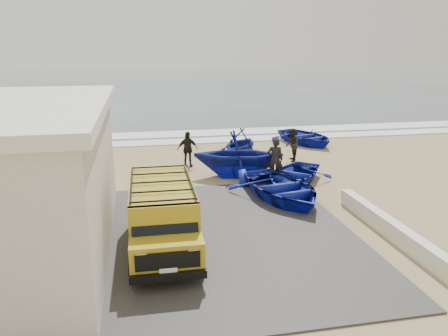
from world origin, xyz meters
TOP-DOWN VIEW (x-y plane):
  - ground at (0.00, 0.00)m, footprint 160.00×160.00m
  - slab at (-2.00, -2.00)m, footprint 12.00×10.00m
  - ocean at (0.00, 56.00)m, footprint 180.00×88.00m
  - surf_line at (0.00, 12.00)m, footprint 180.00×1.60m
  - surf_wash at (0.00, 14.50)m, footprint 180.00×2.20m
  - parapet at (5.00, -3.00)m, footprint 0.35×6.00m
  - van at (-1.95, -2.49)m, footprint 1.95×4.69m
  - boat_near_left at (2.77, 0.87)m, footprint 4.01×5.04m
  - boat_near_right at (3.87, 2.70)m, footprint 4.62×4.69m
  - boat_mid_left at (1.84, 4.16)m, footprint 4.62×4.19m
  - boat_far_left at (2.65, 7.31)m, footprint 3.91×4.01m
  - boat_far_right at (7.36, 10.05)m, footprint 4.17×4.95m
  - fisherman_front at (3.28, 3.33)m, footprint 0.79×0.63m
  - fisherman_middle at (5.15, 6.32)m, footprint 0.82×0.95m
  - fisherman_back at (-0.21, 6.32)m, footprint 1.08×0.59m

SIDE VIEW (x-z plane):
  - ground at x=0.00m, z-range 0.00..0.00m
  - ocean at x=0.00m, z-range 0.00..0.01m
  - surf_wash at x=0.00m, z-range 0.00..0.04m
  - slab at x=-2.00m, z-range 0.00..0.05m
  - surf_line at x=0.00m, z-range 0.00..0.06m
  - parapet at x=5.00m, z-range 0.00..0.55m
  - boat_near_right at x=3.87m, z-range 0.00..0.80m
  - boat_far_right at x=7.36m, z-range 0.00..0.88m
  - boat_near_left at x=2.77m, z-range 0.00..0.94m
  - boat_far_left at x=2.65m, z-range 0.00..1.61m
  - fisherman_middle at x=5.15m, z-range 0.00..1.68m
  - fisherman_back at x=-0.21m, z-range 0.00..1.74m
  - fisherman_front at x=3.28m, z-range 0.00..1.89m
  - boat_mid_left at x=1.84m, z-range 0.00..2.11m
  - van at x=-1.95m, z-range 0.08..2.08m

